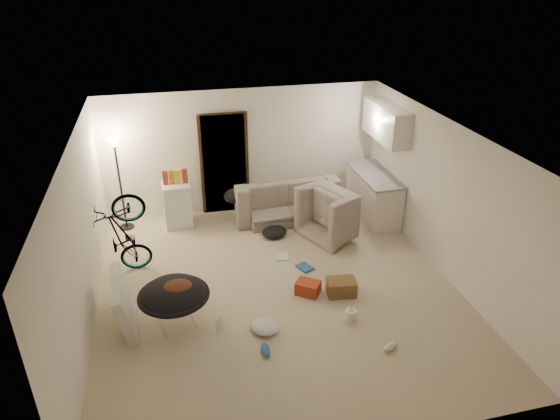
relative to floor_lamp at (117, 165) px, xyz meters
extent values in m
cube|color=beige|center=(2.40, -2.65, -1.32)|extent=(5.50, 6.00, 0.02)
cube|color=white|center=(2.40, -2.65, 1.20)|extent=(5.50, 6.00, 0.02)
cube|color=white|center=(2.40, 0.36, -0.06)|extent=(5.50, 0.02, 2.50)
cube|color=white|center=(2.40, -5.66, -0.06)|extent=(5.50, 0.02, 2.50)
cube|color=white|center=(-0.36, -2.65, -0.06)|extent=(0.02, 6.00, 2.50)
cube|color=white|center=(5.16, -2.65, -0.06)|extent=(0.02, 6.00, 2.50)
cube|color=black|center=(2.00, 0.32, -0.29)|extent=(0.85, 0.10, 2.04)
cube|color=#362312|center=(2.00, 0.29, -0.29)|extent=(0.97, 0.04, 2.10)
cylinder|color=black|center=(0.00, 0.00, -1.29)|extent=(0.28, 0.28, 0.03)
cylinder|color=black|center=(0.00, 0.00, -0.46)|extent=(0.04, 0.04, 1.70)
cone|color=#FFE0A5|center=(0.00, 0.00, 0.41)|extent=(0.24, 0.24, 0.18)
cube|color=silver|center=(4.83, -0.65, -0.87)|extent=(0.60, 1.50, 0.88)
cube|color=gray|center=(4.83, -0.65, -0.41)|extent=(0.64, 1.54, 0.04)
cube|color=silver|center=(4.96, -0.65, 0.64)|extent=(0.38, 1.40, 0.65)
imported|color=#3E463F|center=(3.12, -0.20, -1.01)|extent=(2.09, 0.88, 0.60)
imported|color=#3E463F|center=(3.97, -1.13, -0.96)|extent=(1.31, 1.37, 0.70)
imported|color=black|center=(0.10, -1.65, -0.91)|extent=(1.54, 0.71, 0.88)
imported|color=#A33418|center=(1.32, -3.50, -1.30)|extent=(0.27, 0.26, 0.02)
cube|color=white|center=(1.00, -0.10, -0.87)|extent=(0.53, 0.53, 0.87)
cube|color=#A33418|center=(0.83, -0.10, -0.31)|extent=(0.10, 0.08, 0.30)
cube|color=#BA7017|center=(0.95, -0.10, -0.31)|extent=(0.11, 0.08, 0.30)
cube|color=yellow|center=(1.07, -0.10, -0.31)|extent=(0.12, 0.10, 0.30)
cube|color=#A33418|center=(1.19, -0.10, -0.31)|extent=(0.10, 0.07, 0.30)
cylinder|color=silver|center=(0.80, -3.16, -1.08)|extent=(0.66, 0.66, 0.46)
ellipsoid|color=black|center=(0.80, -3.16, -0.79)|extent=(0.92, 0.92, 0.39)
torus|color=black|center=(0.80, -3.16, -0.79)|extent=(1.00, 1.00, 0.07)
ellipsoid|color=#4E281A|center=(0.85, -3.19, -0.68)|extent=(0.53, 0.46, 0.22)
ellipsoid|color=black|center=(2.17, -0.20, -0.77)|extent=(0.66, 0.59, 0.28)
cube|color=silver|center=(0.10, -2.94, -0.95)|extent=(0.35, 1.10, 0.73)
cube|color=brown|center=(3.33, -3.01, -1.18)|extent=(0.48, 0.37, 0.25)
cube|color=#A33418|center=(2.83, -2.88, -1.20)|extent=(0.44, 0.42, 0.21)
cylinder|color=white|center=(3.24, -3.64, -1.22)|extent=(0.17, 0.17, 0.17)
cone|color=white|center=(3.24, -3.64, -1.10)|extent=(0.09, 0.09, 0.07)
cube|color=beige|center=(3.07, -0.48, -1.30)|extent=(0.60, 0.69, 0.01)
cube|color=#295594|center=(2.98, -2.19, -1.29)|extent=(0.30, 0.34, 0.03)
cube|color=silver|center=(2.70, -1.75, -1.29)|extent=(0.26, 0.31, 0.03)
ellipsoid|color=slate|center=(2.84, -0.10, -1.26)|extent=(0.26, 0.18, 0.09)
ellipsoid|color=#295594|center=(1.91, -4.02, -1.26)|extent=(0.12, 0.28, 0.10)
ellipsoid|color=white|center=(3.54, -4.34, -1.26)|extent=(0.27, 0.21, 0.09)
ellipsoid|color=black|center=(2.72, -0.98, -1.23)|extent=(0.64, 0.62, 0.15)
ellipsoid|color=silver|center=(1.98, -3.58, -1.24)|extent=(0.54, 0.54, 0.13)
camera|label=1|loc=(0.92, -8.98, 3.36)|focal=32.00mm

